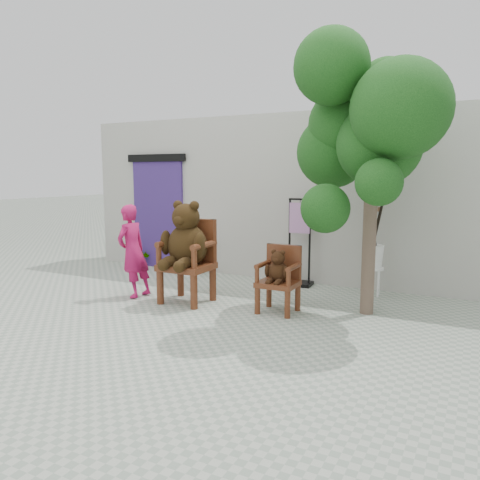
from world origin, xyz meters
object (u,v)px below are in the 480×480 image
(chair_big, at_px, (187,245))
(stool_bucket, at_px, (374,256))
(cafe_table, at_px, (190,252))
(display_stand, at_px, (299,252))
(chair_small, at_px, (279,273))
(person, at_px, (133,251))
(tree, at_px, (365,123))

(chair_big, xyz_separation_m, stool_bucket, (2.43, 1.66, -0.23))
(cafe_table, bearing_deg, display_stand, 1.92)
(chair_small, distance_m, person, 2.39)
(stool_bucket, relative_size, tree, 0.38)
(chair_small, relative_size, stool_bucket, 0.64)
(person, bearing_deg, display_stand, 136.14)
(cafe_table, distance_m, stool_bucket, 3.49)
(chair_small, relative_size, display_stand, 0.62)
(cafe_table, bearing_deg, chair_small, -31.90)
(tree, bearing_deg, cafe_table, 163.19)
(chair_small, height_order, stool_bucket, stool_bucket)
(chair_small, distance_m, tree, 2.33)
(person, distance_m, cafe_table, 1.84)
(chair_big, distance_m, stool_bucket, 2.95)
(display_stand, relative_size, tree, 0.40)
(chair_big, bearing_deg, cafe_table, 121.77)
(display_stand, bearing_deg, chair_small, -82.79)
(chair_small, distance_m, display_stand, 1.65)
(person, bearing_deg, chair_big, 100.48)
(chair_big, relative_size, person, 1.06)
(person, relative_size, cafe_table, 2.06)
(cafe_table, relative_size, stool_bucket, 0.48)
(chair_big, distance_m, person, 0.95)
(chair_big, relative_size, cafe_table, 2.18)
(cafe_table, distance_m, tree, 4.24)
(person, relative_size, tree, 0.38)
(chair_big, distance_m, display_stand, 2.13)
(chair_big, xyz_separation_m, tree, (2.44, 0.65, 1.72))
(chair_big, distance_m, tree, 3.06)
(person, bearing_deg, chair_small, 100.29)
(stool_bucket, bearing_deg, chair_small, -123.65)
(chair_big, bearing_deg, display_stand, 57.40)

